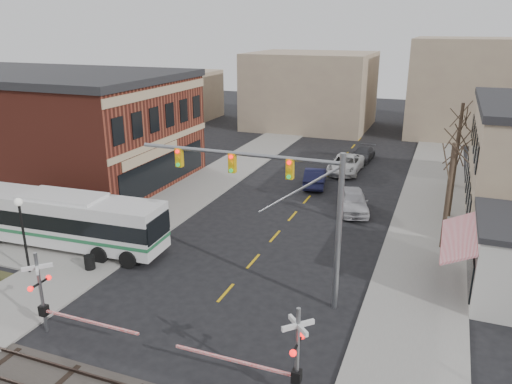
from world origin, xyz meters
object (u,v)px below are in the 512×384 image
Objects in this scene: traffic_signal_mast at (282,192)px; car_c at (346,164)px; pedestrian_near at (103,229)px; pedestrian_far at (110,213)px; rr_crossing_west at (49,295)px; car_d at (363,154)px; transit_bus at (66,219)px; car_b at (315,177)px; street_lamp at (21,220)px; trash_bin at (90,262)px; car_a at (353,201)px; rr_crossing_east at (286,354)px.

traffic_signal_mast reaches higher than car_c.
pedestrian_near reaches higher than pedestrian_far.
pedestrian_far is (-5.60, 11.82, -1.06)m from rr_crossing_west.
car_d is 28.03m from pedestrian_far.
transit_bus is 2.66× the size of car_b.
pedestrian_near is (1.25, 5.07, -2.34)m from street_lamp.
street_lamp is 0.75× the size of car_c.
pedestrian_far is (-1.40, 2.66, -0.04)m from pedestrian_near.
transit_bus is 2.36× the size of rr_crossing_west.
trash_bin is at bearing 113.59° from rr_crossing_west.
car_d is 29.79m from pedestrian_near.
transit_bus is at bearing 126.84° from rr_crossing_west.
car_c is at bearing -118.56° from car_b.
traffic_signal_mast is at bearing -84.97° from car_d.
pedestrian_far is (-15.50, -8.92, 0.06)m from car_a.
rr_crossing_west is 10.13m from pedestrian_near.
traffic_signal_mast is 1.91× the size of rr_crossing_east.
pedestrian_near reaches higher than car_c.
traffic_signal_mast is 14.78m from car_a.
traffic_signal_mast is 19.97m from car_b.
rr_crossing_east is 31.58m from car_c.
rr_crossing_west is at bearing -98.74° from car_d.
pedestrian_far is at bearing 45.07° from pedestrian_near.
traffic_signal_mast is at bearing -80.12° from pedestrian_far.
car_b is at bearing 57.83° from transit_bus.
traffic_signal_mast reaches higher than pedestrian_near.
car_c reaches higher than trash_bin.
traffic_signal_mast reaches higher than trash_bin.
pedestrian_far is at bearing -166.34° from car_a.
trash_bin is 0.16× the size of car_a.
street_lamp is 2.82× the size of pedestrian_far.
rr_crossing_east is (11.26, -0.15, 0.00)m from rr_crossing_west.
car_a is at bearing 50.65° from trash_bin.
car_c is (-1.48, 24.29, -4.95)m from traffic_signal_mast.
transit_bus is 2.97× the size of street_lamp.
transit_bus is 2.22× the size of car_c.
rr_crossing_east is at bearing -24.98° from transit_bus.
pedestrian_far is (-11.14, -14.12, 0.09)m from car_b.
rr_crossing_west is at bearing -102.68° from car_c.
car_b is at bearing -99.60° from car_d.
street_lamp reaches higher than pedestrian_near.
transit_bus is 2.33m from pedestrian_near.
pedestrian_near reaches higher than car_d.
transit_bus is 18.89m from rr_crossing_east.
traffic_signal_mast is 29.93m from car_d.
trash_bin is 0.49× the size of pedestrian_near.
trash_bin is 27.26m from car_c.
traffic_signal_mast reaches higher than rr_crossing_west.
traffic_signal_mast is 2.15× the size of car_b.
street_lamp is 35.04m from car_d.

